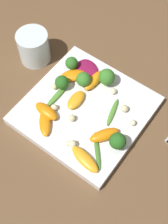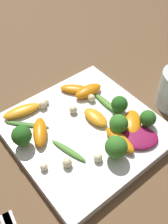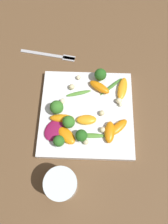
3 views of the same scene
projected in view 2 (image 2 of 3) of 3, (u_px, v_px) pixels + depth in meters
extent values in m
plane|color=brown|center=(85.00, 134.00, 0.53)|extent=(2.40, 2.40, 0.00)
cube|color=white|center=(85.00, 130.00, 0.52)|extent=(0.27, 0.27, 0.02)
cube|color=#B2B2B7|center=(9.00, 224.00, 0.41)|extent=(0.03, 0.04, 0.01)
ellipsoid|color=maroon|center=(138.00, 137.00, 0.49)|extent=(0.09, 0.09, 0.01)
ellipsoid|color=orange|center=(88.00, 91.00, 0.57)|extent=(0.07, 0.03, 0.02)
ellipsoid|color=orange|center=(120.00, 140.00, 0.48)|extent=(0.03, 0.07, 0.02)
ellipsoid|color=orange|center=(97.00, 118.00, 0.52)|extent=(0.03, 0.06, 0.02)
ellipsoid|color=orange|center=(76.00, 89.00, 0.58)|extent=(0.07, 0.07, 0.01)
ellipsoid|color=orange|center=(40.00, 132.00, 0.49)|extent=(0.06, 0.07, 0.02)
ellipsoid|color=orange|center=(132.00, 122.00, 0.51)|extent=(0.07, 0.07, 0.02)
ellipsoid|color=orange|center=(22.00, 111.00, 0.53)|extent=(0.08, 0.04, 0.02)
cylinder|color=#7A9E51|center=(23.00, 141.00, 0.48)|extent=(0.02, 0.02, 0.02)
sphere|color=#26601E|center=(22.00, 135.00, 0.47)|extent=(0.04, 0.04, 0.04)
cylinder|color=#84AD5B|center=(115.00, 153.00, 0.46)|extent=(0.02, 0.02, 0.02)
sphere|color=#387A28|center=(116.00, 147.00, 0.45)|extent=(0.04, 0.04, 0.04)
cylinder|color=#7A9E51|center=(118.00, 129.00, 0.50)|extent=(0.01, 0.01, 0.01)
sphere|color=#387A28|center=(119.00, 124.00, 0.49)|extent=(0.04, 0.04, 0.04)
cylinder|color=#7A9E51|center=(146.00, 123.00, 0.51)|extent=(0.01, 0.01, 0.01)
sphere|color=#2D6B23|center=(148.00, 118.00, 0.50)|extent=(0.03, 0.03, 0.03)
cylinder|color=#7A9E51|center=(119.00, 110.00, 0.54)|extent=(0.01, 0.01, 0.01)
sphere|color=#26601E|center=(119.00, 104.00, 0.52)|extent=(0.03, 0.03, 0.03)
ellipsoid|color=#3D7528|center=(27.00, 125.00, 0.51)|extent=(0.07, 0.07, 0.01)
ellipsoid|color=#518E33|center=(68.00, 150.00, 0.47)|extent=(0.03, 0.08, 0.01)
ellipsoid|color=#518E33|center=(108.00, 105.00, 0.55)|extent=(0.01, 0.08, 0.01)
sphere|color=beige|center=(118.00, 102.00, 0.55)|extent=(0.01, 0.01, 0.01)
sphere|color=beige|center=(98.00, 157.00, 0.46)|extent=(0.02, 0.02, 0.02)
sphere|color=beige|center=(92.00, 98.00, 0.56)|extent=(0.02, 0.02, 0.02)
sphere|color=beige|center=(73.00, 110.00, 0.53)|extent=(0.02, 0.02, 0.02)
sphere|color=beige|center=(46.00, 102.00, 0.55)|extent=(0.01, 0.01, 0.01)
sphere|color=beige|center=(44.00, 167.00, 0.45)|extent=(0.01, 0.01, 0.01)
sphere|color=beige|center=(67.00, 163.00, 0.45)|extent=(0.02, 0.02, 0.02)
sphere|color=beige|center=(43.00, 105.00, 0.54)|extent=(0.02, 0.02, 0.02)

